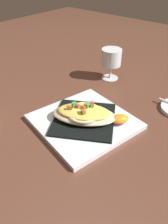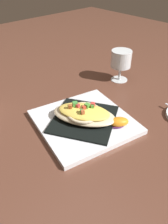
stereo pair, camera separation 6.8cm
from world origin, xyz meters
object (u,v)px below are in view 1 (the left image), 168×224
object	(u,v)px
orange_garnish	(119,120)
stemmed_glass	(111,59)
square_plate	(84,122)
gratin_dish	(84,113)

from	to	relation	value
orange_garnish	stemmed_glass	xyz separation A→B (m)	(0.21, -0.25, 0.06)
square_plate	orange_garnish	size ratio (longest dim) A/B	4.03
gratin_dish	orange_garnish	distance (m)	0.11
gratin_dish	stemmed_glass	bearing A→B (deg)	-69.40
stemmed_glass	square_plate	bearing A→B (deg)	110.63
gratin_dish	stemmed_glass	xyz separation A→B (m)	(0.12, -0.31, 0.05)
square_plate	stemmed_glass	world-z (taller)	stemmed_glass
square_plate	orange_garnish	bearing A→B (deg)	-147.32
square_plate	gratin_dish	bearing A→B (deg)	2.35
gratin_dish	orange_garnish	world-z (taller)	gratin_dish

